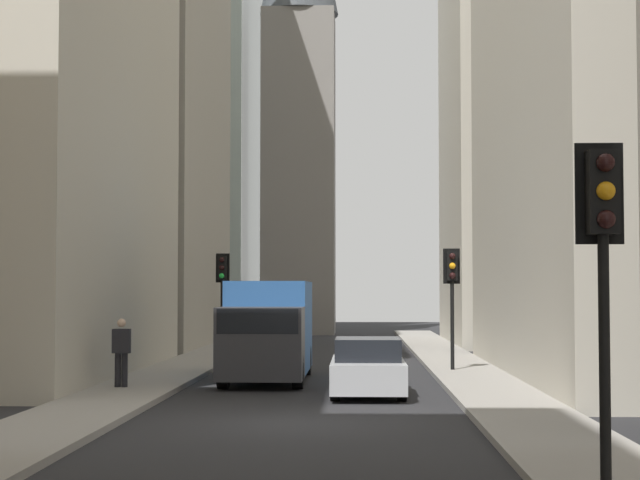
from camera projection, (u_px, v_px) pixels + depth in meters
ground_plane at (298, 424)px, 20.78m from camera, size 135.00×135.00×0.00m
sidewalk_right at (69, 419)px, 20.94m from camera, size 90.00×2.20×0.14m
sidewalk_left at (532, 421)px, 20.63m from camera, size 90.00×2.20×0.14m
building_left_far at (550, 11)px, 52.31m from camera, size 12.48×10.50×32.42m
building_right_far at (105, 43)px, 49.91m from camera, size 15.05×10.50×28.22m
church_spire at (299, 60)px, 64.72m from camera, size 4.73×4.73×31.57m
delivery_truck at (268, 330)px, 30.51m from camera, size 6.46×2.25×2.84m
sedan_silver at (368, 369)px, 26.32m from camera, size 4.30×1.78×1.42m
traffic_light_foreground at (603, 241)px, 11.41m from camera, size 0.43×0.52×4.03m
traffic_light_midblock at (452, 280)px, 33.23m from camera, size 0.43×0.52×3.75m
traffic_light_far_junction at (222, 280)px, 40.41m from camera, size 0.43×0.52×3.85m
pedestrian at (121, 350)px, 27.14m from camera, size 0.26×0.44×1.73m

